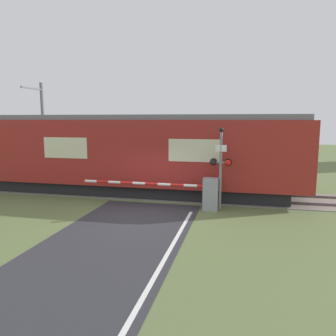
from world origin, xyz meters
name	(u,v)px	position (x,y,z in m)	size (l,w,h in m)	color
ground_plane	(140,217)	(0.00, 0.00, 0.00)	(80.00, 80.00, 0.00)	#5B6B3D
track_bed	(164,193)	(0.00, 3.90, 0.02)	(36.00, 3.20, 0.13)	slate
train	(82,152)	(-4.30, 3.90, 1.97)	(21.81, 3.22, 3.84)	black
crossing_barrier	(200,192)	(2.07, 1.52, 0.71)	(5.86, 0.44, 1.31)	gray
signal_post	(221,164)	(2.87, 1.65, 1.88)	(0.88, 0.26, 3.32)	gray
catenary_pole	(43,130)	(-7.75, 5.82, 3.01)	(0.20, 1.90, 5.73)	slate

